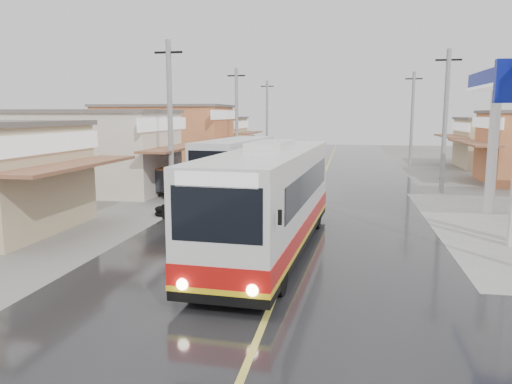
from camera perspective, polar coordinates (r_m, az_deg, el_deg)
ground at (r=15.42m, az=3.82°, el=-7.88°), size 120.00×120.00×0.00m
road at (r=30.04m, az=7.13°, el=0.33°), size 12.00×90.00×0.02m
centre_line at (r=30.04m, az=7.13°, el=0.35°), size 0.15×90.00×0.01m
shopfronts_left at (r=36.08m, az=-13.65°, el=1.56°), size 11.00×44.00×5.20m
utility_poles_left at (r=32.18m, az=-5.30°, el=0.91°), size 1.60×50.00×8.00m
utility_poles_right at (r=30.47m, az=20.39°, el=-0.06°), size 1.60×36.00×8.00m
coach_bus at (r=16.17m, az=1.80°, el=-0.79°), size 3.20×11.56×3.57m
second_bus at (r=29.19m, az=-2.37°, el=3.30°), size 3.23×9.16×2.98m
cyclist at (r=22.71m, az=-1.14°, el=-0.70°), size 1.16×1.98×2.02m
tricycle_near at (r=28.13m, az=-10.27°, el=1.45°), size 1.32×2.00×1.53m
tyre_stack at (r=22.45m, az=-10.50°, el=-2.16°), size 0.78×0.78×0.40m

